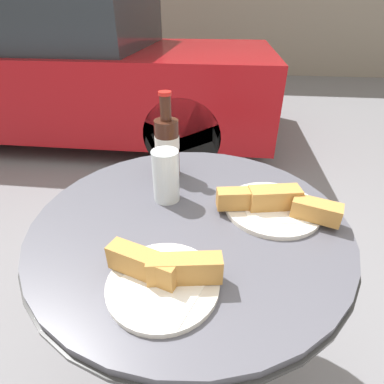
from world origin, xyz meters
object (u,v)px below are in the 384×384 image
Objects in this scene: lunch_plate_far at (163,275)px; lunch_plate_near at (274,205)px; drinking_glass at (166,178)px; parked_car at (73,70)px; cola_bottle_left at (167,145)px; bistro_table at (190,265)px.

lunch_plate_near is at bearing 48.37° from lunch_plate_far.
parked_car is at bearing 120.95° from drinking_glass.
cola_bottle_left is 2.68m from parked_car.
lunch_plate_near reaches higher than bistro_table.
bistro_table is at bearing -65.89° from cola_bottle_left.
bistro_table is 0.36m from cola_bottle_left.
drinking_glass reaches higher than lunch_plate_far.
cola_bottle_left is 1.13× the size of lunch_plate_far.
drinking_glass is 2.81m from parked_car.
drinking_glass is at bearing -81.08° from cola_bottle_left.
bistro_table is at bearing 83.63° from lunch_plate_far.
drinking_glass is at bearing 134.42° from bistro_table.
cola_bottle_left is 0.07× the size of parked_car.
parked_car reaches higher than cola_bottle_left.
cola_bottle_left reaches higher than lunch_plate_near.
drinking_glass is 0.47× the size of lunch_plate_near.
lunch_plate_far is at bearing -61.06° from parked_car.
bistro_table is at bearing -45.58° from drinking_glass.
lunch_plate_far is (0.05, -0.29, -0.04)m from drinking_glass.
lunch_plate_far is at bearing -96.37° from bistro_table.
lunch_plate_near and lunch_plate_far have the same top height.
lunch_plate_near is 2.99m from parked_car.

